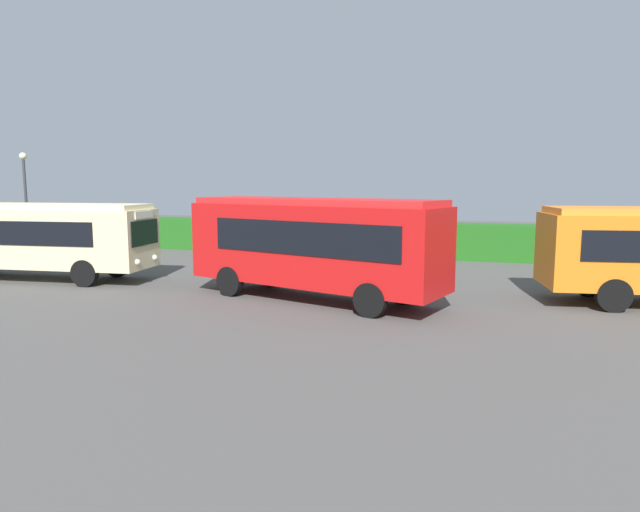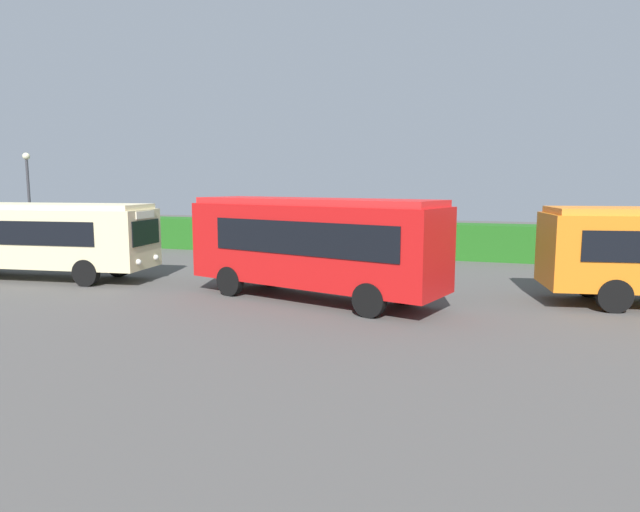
{
  "view_description": "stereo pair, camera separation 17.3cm",
  "coord_description": "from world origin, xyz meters",
  "px_view_note": "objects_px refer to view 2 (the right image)",
  "views": [
    {
      "loc": [
        5.35,
        -17.92,
        3.77
      ],
      "look_at": [
        -0.18,
        -0.14,
        1.31
      ],
      "focal_mm": 30.9,
      "sensor_mm": 36.0,
      "label": 1
    },
    {
      "loc": [
        5.51,
        -17.86,
        3.77
      ],
      "look_at": [
        -0.18,
        -0.14,
        1.31
      ],
      "focal_mm": 30.9,
      "sensor_mm": 36.0,
      "label": 2
    }
  ],
  "objects_px": {
    "bus_red": "(313,242)",
    "person_center": "(412,262)",
    "person_left": "(306,259)",
    "lamppost": "(29,192)",
    "bus_cream": "(33,235)"
  },
  "relations": [
    {
      "from": "bus_cream",
      "to": "lamppost",
      "type": "height_order",
      "value": "lamppost"
    },
    {
      "from": "person_left",
      "to": "person_center",
      "type": "xyz_separation_m",
      "value": [
        3.9,
        0.53,
        -0.03
      ]
    },
    {
      "from": "bus_red",
      "to": "person_left",
      "type": "bearing_deg",
      "value": -49.47
    },
    {
      "from": "person_center",
      "to": "bus_cream",
      "type": "bearing_deg",
      "value": -62.65
    },
    {
      "from": "person_left",
      "to": "bus_cream",
      "type": "bearing_deg",
      "value": 154.12
    },
    {
      "from": "bus_red",
      "to": "person_center",
      "type": "xyz_separation_m",
      "value": [
        2.72,
        3.19,
        -0.96
      ]
    },
    {
      "from": "bus_red",
      "to": "lamppost",
      "type": "distance_m",
      "value": 18.32
    },
    {
      "from": "bus_red",
      "to": "lamppost",
      "type": "relative_size",
      "value": 1.69
    },
    {
      "from": "bus_red",
      "to": "bus_cream",
      "type": "bearing_deg",
      "value": 14.64
    },
    {
      "from": "person_left",
      "to": "person_center",
      "type": "distance_m",
      "value": 3.93
    },
    {
      "from": "person_left",
      "to": "lamppost",
      "type": "bearing_deg",
      "value": 131.46
    },
    {
      "from": "bus_red",
      "to": "lamppost",
      "type": "height_order",
      "value": "lamppost"
    },
    {
      "from": "bus_cream",
      "to": "person_center",
      "type": "bearing_deg",
      "value": 4.73
    },
    {
      "from": "bus_red",
      "to": "person_center",
      "type": "height_order",
      "value": "bus_red"
    },
    {
      "from": "bus_red",
      "to": "person_center",
      "type": "distance_m",
      "value": 4.3
    }
  ]
}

